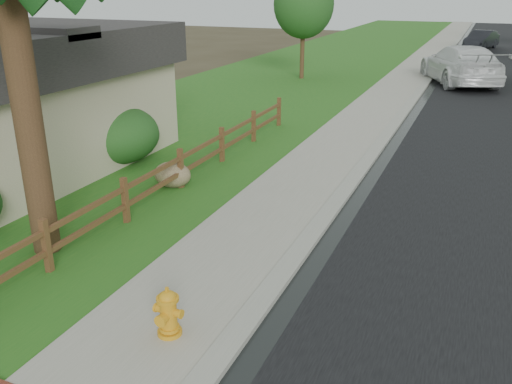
% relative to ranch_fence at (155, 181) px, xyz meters
% --- Properties ---
extents(road, '(8.00, 90.00, 0.02)m').
position_rel_ranch_fence_xyz_m(road, '(8.20, 28.60, -0.61)').
color(road, black).
rests_on(road, ground).
extents(curb, '(0.40, 90.00, 0.12)m').
position_rel_ranch_fence_xyz_m(curb, '(4.00, 28.60, -0.56)').
color(curb, gray).
rests_on(curb, ground).
extents(wet_gutter, '(0.50, 90.00, 0.00)m').
position_rel_ranch_fence_xyz_m(wet_gutter, '(4.35, 28.60, -0.60)').
color(wet_gutter, black).
rests_on(wet_gutter, road).
extents(sidewalk, '(2.20, 90.00, 0.10)m').
position_rel_ranch_fence_xyz_m(sidewalk, '(2.70, 28.60, -0.57)').
color(sidewalk, gray).
rests_on(sidewalk, ground).
extents(grass_strip, '(1.60, 90.00, 0.06)m').
position_rel_ranch_fence_xyz_m(grass_strip, '(0.80, 28.60, -0.59)').
color(grass_strip, '#205C1A').
rests_on(grass_strip, ground).
extents(lawn_near, '(9.00, 90.00, 0.04)m').
position_rel_ranch_fence_xyz_m(lawn_near, '(-4.40, 28.60, -0.60)').
color(lawn_near, '#205C1A').
rests_on(lawn_near, ground).
extents(ranch_fence, '(0.12, 16.92, 1.10)m').
position_rel_ranch_fence_xyz_m(ranch_fence, '(0.00, 0.00, 0.00)').
color(ranch_fence, '#532A1B').
rests_on(ranch_fence, ground).
extents(fire_hydrant, '(0.51, 0.41, 0.80)m').
position_rel_ranch_fence_xyz_m(fire_hydrant, '(3.08, -4.46, -0.15)').
color(fire_hydrant, gold).
rests_on(fire_hydrant, sidewalk).
extents(white_suv, '(5.14, 7.48, 2.01)m').
position_rel_ranch_fence_xyz_m(white_suv, '(5.60, 20.94, 0.41)').
color(white_suv, silver).
rests_on(white_suv, road).
extents(dark_car_far, '(2.75, 4.72, 1.47)m').
position_rel_ranch_fence_xyz_m(dark_car_far, '(6.15, 39.17, 0.14)').
color(dark_car_far, black).
rests_on(dark_car_far, road).
extents(boulder, '(1.13, 0.92, 0.68)m').
position_rel_ranch_fence_xyz_m(boulder, '(-0.30, 1.26, -0.28)').
color(boulder, brown).
rests_on(boulder, ground).
extents(shrub_d, '(3.18, 3.18, 1.72)m').
position_rel_ranch_fence_xyz_m(shrub_d, '(-2.90, 2.46, 0.24)').
color(shrub_d, '#234B1A').
rests_on(shrub_d, ground).
extents(tree_near_left, '(3.27, 3.27, 5.79)m').
position_rel_ranch_fence_xyz_m(tree_near_left, '(-2.68, 19.18, 3.36)').
color(tree_near_left, '#3D2819').
rests_on(tree_near_left, ground).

